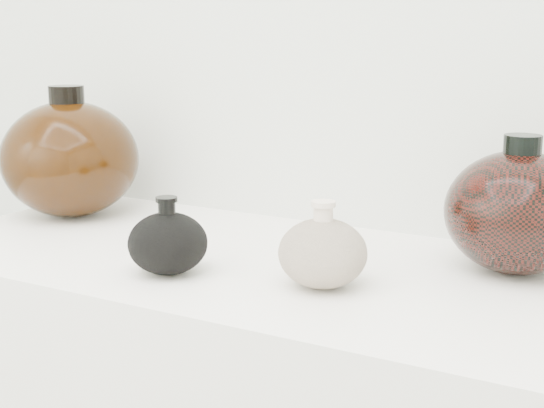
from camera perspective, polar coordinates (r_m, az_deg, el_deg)
The scene contains 4 objects.
black_gourd_vase at distance 1.08m, azimuth -7.85°, elevation -2.90°, with size 0.14×0.14×0.11m.
cream_gourd_vase at distance 1.02m, azimuth 3.84°, elevation -3.66°, with size 0.15×0.15×0.12m.
left_round_pot at distance 1.45m, azimuth -14.96°, elevation 3.34°, with size 0.27×0.27×0.24m.
right_round_pot at distance 1.12m, azimuth 18.02°, elevation -0.55°, with size 0.25×0.25×0.20m.
Camera 1 is at (0.51, -0.00, 1.23)m, focal length 50.00 mm.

